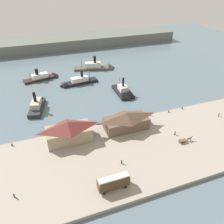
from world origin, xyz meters
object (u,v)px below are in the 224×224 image
at_px(mooring_post_center_west, 151,115).
at_px(mooring_post_east, 169,111).
at_px(ferry_shed_central_terminal, 69,131).
at_px(pedestrian_walking_east, 175,133).
at_px(ferry_departing_north, 44,77).
at_px(ferry_approaching_west, 125,93).
at_px(street_tram, 113,182).
at_px(ferry_mid_harbor, 37,104).
at_px(horse_cart, 186,140).
at_px(ferry_moored_west, 98,67).
at_px(ferry_near_quay, 76,82).
at_px(pedestrian_standing_center, 219,115).
at_px(pedestrian_by_tram, 14,195).
at_px(mooring_post_west, 12,145).
at_px(ferry_shed_customs_shed, 126,121).
at_px(pedestrian_at_waters_edge, 122,162).
at_px(mooring_post_center_east, 182,108).

relative_size(mooring_post_center_west, mooring_post_east, 1.00).
bearing_deg(mooring_post_center_west, ferry_shed_central_terminal, -173.18).
bearing_deg(pedestrian_walking_east, ferry_departing_north, 119.66).
height_order(mooring_post_east, ferry_approaching_west, ferry_approaching_west).
relative_size(mooring_post_east, ferry_departing_north, 0.04).
bearing_deg(ferry_shed_central_terminal, ferry_approaching_west, 39.44).
xyz_separation_m(street_tram, ferry_mid_harbor, (-16.76, 54.41, -2.02)).
bearing_deg(horse_cart, ferry_mid_harbor, 137.07).
bearing_deg(ferry_moored_west, ferry_near_quay, -136.46).
distance_m(pedestrian_standing_center, ferry_approaching_west, 43.87).
bearing_deg(ferry_approaching_west, pedestrian_by_tram, -138.22).
relative_size(mooring_post_west, ferry_near_quay, 0.04).
distance_m(mooring_post_west, ferry_moored_west, 79.68).
relative_size(ferry_shed_customs_shed, ferry_mid_harbor, 0.97).
distance_m(pedestrian_standing_center, ferry_moored_west, 77.79).
xyz_separation_m(ferry_shed_central_terminal, ferry_approaching_west, (32.66, 26.86, -3.97)).
bearing_deg(pedestrian_by_tram, ferry_moored_west, 59.65).
bearing_deg(ferry_shed_customs_shed, pedestrian_by_tram, -155.31).
bearing_deg(ferry_moored_west, street_tram, -104.38).
relative_size(ferry_shed_customs_shed, street_tram, 1.91).
distance_m(pedestrian_by_tram, mooring_post_west, 22.51).
xyz_separation_m(pedestrian_walking_east, pedestrian_at_waters_edge, (-24.14, -6.83, -0.01)).
distance_m(pedestrian_at_waters_edge, mooring_post_east, 37.06).
relative_size(pedestrian_by_tram, mooring_post_east, 1.80).
bearing_deg(mooring_post_center_west, ferry_shed_customs_shed, -161.16).
xyz_separation_m(street_tram, ferry_departing_north, (-10.88, 86.06, -2.29)).
bearing_deg(mooring_post_center_east, ferry_approaching_west, 128.48).
bearing_deg(ferry_moored_west, mooring_post_west, -129.15).
height_order(ferry_shed_central_terminal, horse_cart, ferry_shed_central_terminal).
xyz_separation_m(mooring_post_west, ferry_moored_west, (50.30, 61.79, -0.27)).
distance_m(mooring_post_east, ferry_near_quay, 54.05).
xyz_separation_m(mooring_post_center_west, ferry_departing_north, (-38.40, 56.78, -0.29)).
xyz_separation_m(street_tram, horse_cart, (31.03, 9.95, -1.51)).
bearing_deg(pedestrian_standing_center, ferry_shed_central_terminal, 174.42).
height_order(street_tram, ferry_departing_north, ferry_departing_north).
xyz_separation_m(mooring_post_east, ferry_moored_west, (-12.93, 61.53, -0.27)).
xyz_separation_m(mooring_post_east, mooring_post_center_east, (7.03, 0.33, 0.00)).
height_order(pedestrian_at_waters_edge, ferry_departing_north, ferry_departing_north).
distance_m(ferry_shed_central_terminal, ferry_mid_harbor, 30.93).
bearing_deg(ferry_shed_central_terminal, pedestrian_by_tram, -134.49).
xyz_separation_m(pedestrian_at_waters_edge, ferry_moored_west, (17.54, 82.63, -0.57)).
xyz_separation_m(ferry_shed_central_terminal, horse_cart, (38.59, -15.14, -3.04)).
relative_size(ferry_shed_central_terminal, pedestrian_walking_east, 9.55).
height_order(pedestrian_at_waters_edge, ferry_near_quay, ferry_near_quay).
relative_size(pedestrian_by_tram, ferry_moored_west, 0.06).
relative_size(ferry_shed_customs_shed, ferry_departing_north, 0.82).
distance_m(ferry_near_quay, ferry_approaching_west, 29.21).
relative_size(pedestrian_at_waters_edge, mooring_post_center_west, 1.83).
distance_m(mooring_post_center_east, ferry_mid_harbor, 64.98).
bearing_deg(ferry_shed_customs_shed, street_tram, -120.12).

